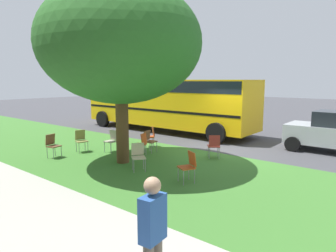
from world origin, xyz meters
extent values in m
plane|color=#424247|center=(0.00, 0.00, 0.00)|extent=(80.00, 80.00, 0.00)
cube|color=#3D752D|center=(0.00, 3.20, 0.00)|extent=(48.00, 6.00, 0.01)
cube|color=#ADA89E|center=(0.00, 7.60, 0.00)|extent=(48.00, 2.80, 0.01)
cylinder|color=brown|center=(1.74, 3.50, 1.39)|extent=(0.44, 0.44, 2.77)
ellipsoid|color=#2D6B28|center=(1.74, 3.50, 4.07)|extent=(5.43, 5.43, 4.01)
cube|color=brown|center=(1.95, 1.81, 0.44)|extent=(0.44, 0.46, 0.04)
cube|color=brown|center=(2.13, 1.83, 0.68)|extent=(0.13, 0.41, 0.40)
cylinder|color=gray|center=(1.76, 1.98, 0.21)|extent=(0.02, 0.02, 0.42)
cylinder|color=gray|center=(1.80, 1.62, 0.21)|extent=(0.02, 0.02, 0.42)
cylinder|color=gray|center=(2.10, 2.01, 0.21)|extent=(0.02, 0.02, 0.42)
cylinder|color=gray|center=(2.14, 1.65, 0.21)|extent=(0.02, 0.02, 0.42)
cube|color=olive|center=(4.14, 3.50, 0.44)|extent=(0.50, 0.51, 0.04)
cube|color=olive|center=(4.31, 3.45, 0.68)|extent=(0.19, 0.41, 0.40)
cylinder|color=gray|center=(4.02, 3.72, 0.21)|extent=(0.02, 0.02, 0.42)
cylinder|color=gray|center=(3.92, 3.37, 0.21)|extent=(0.02, 0.02, 0.42)
cylinder|color=gray|center=(4.35, 3.62, 0.21)|extent=(0.02, 0.02, 0.42)
cylinder|color=gray|center=(4.25, 3.28, 0.21)|extent=(0.02, 0.02, 0.42)
cube|color=#ADA393|center=(3.22, 2.79, 0.44)|extent=(0.45, 0.43, 0.04)
cube|color=#ADA393|center=(3.24, 2.61, 0.68)|extent=(0.40, 0.12, 0.40)
cylinder|color=gray|center=(3.39, 2.97, 0.21)|extent=(0.02, 0.02, 0.42)
cylinder|color=gray|center=(3.03, 2.94, 0.21)|extent=(0.02, 0.02, 0.42)
cylinder|color=gray|center=(3.42, 2.63, 0.21)|extent=(0.02, 0.02, 0.42)
cylinder|color=gray|center=(3.06, 2.60, 0.21)|extent=(0.02, 0.02, 0.42)
cube|color=beige|center=(0.57, 3.90, 0.44)|extent=(0.57, 0.58, 0.04)
cube|color=beige|center=(0.71, 3.79, 0.68)|extent=(0.31, 0.37, 0.40)
cylinder|color=gray|center=(0.54, 4.15, 0.21)|extent=(0.02, 0.02, 0.42)
cylinder|color=gray|center=(0.33, 3.86, 0.21)|extent=(0.02, 0.02, 0.42)
cylinder|color=gray|center=(0.82, 3.94, 0.21)|extent=(0.02, 0.02, 0.42)
cylinder|color=gray|center=(0.60, 3.66, 0.21)|extent=(0.02, 0.02, 0.42)
cube|color=#C64C1E|center=(2.67, 1.11, 0.44)|extent=(0.58, 0.58, 0.04)
cube|color=#C64C1E|center=(2.55, 0.97, 0.68)|extent=(0.36, 0.33, 0.40)
cylinder|color=gray|center=(2.92, 1.12, 0.21)|extent=(0.02, 0.02, 0.42)
cylinder|color=gray|center=(2.64, 1.36, 0.21)|extent=(0.02, 0.02, 0.42)
cylinder|color=gray|center=(2.69, 0.86, 0.21)|extent=(0.02, 0.02, 0.42)
cylinder|color=gray|center=(2.42, 1.10, 0.21)|extent=(0.02, 0.02, 0.42)
cube|color=#C64C1E|center=(1.91, 2.47, 0.44)|extent=(0.50, 0.52, 0.04)
cube|color=#C64C1E|center=(1.74, 2.42, 0.68)|extent=(0.19, 0.41, 0.40)
cylinder|color=gray|center=(2.12, 2.35, 0.21)|extent=(0.02, 0.02, 0.42)
cylinder|color=gray|center=(2.02, 2.70, 0.21)|extent=(0.02, 0.02, 0.42)
cylinder|color=gray|center=(1.80, 2.25, 0.21)|extent=(0.02, 0.02, 0.42)
cylinder|color=gray|center=(1.69, 2.60, 0.21)|extent=(0.02, 0.02, 0.42)
cube|color=brown|center=(4.18, 4.69, 0.44)|extent=(0.46, 0.48, 0.04)
cube|color=brown|center=(4.35, 4.72, 0.68)|extent=(0.15, 0.41, 0.40)
cylinder|color=gray|center=(3.98, 4.84, 0.21)|extent=(0.02, 0.02, 0.42)
cylinder|color=gray|center=(4.04, 4.48, 0.21)|extent=(0.02, 0.02, 0.42)
cylinder|color=gray|center=(4.31, 4.89, 0.21)|extent=(0.02, 0.02, 0.42)
cylinder|color=gray|center=(4.37, 4.54, 0.21)|extent=(0.02, 0.02, 0.42)
cube|color=#C64C1E|center=(-1.23, 3.83, 0.44)|extent=(0.56, 0.55, 0.04)
cube|color=#C64C1E|center=(-1.31, 3.67, 0.68)|extent=(0.39, 0.27, 0.40)
cylinder|color=gray|center=(-0.99, 3.90, 0.21)|extent=(0.02, 0.02, 0.42)
cylinder|color=gray|center=(-1.30, 4.07, 0.21)|extent=(0.02, 0.02, 0.42)
cylinder|color=gray|center=(-1.15, 3.60, 0.21)|extent=(0.02, 0.02, 0.42)
cylinder|color=gray|center=(-1.47, 3.77, 0.21)|extent=(0.02, 0.02, 0.42)
cube|color=#B7332D|center=(-0.42, 0.95, 0.44)|extent=(0.58, 0.57, 0.04)
cube|color=#B7332D|center=(-0.54, 1.09, 0.68)|extent=(0.37, 0.31, 0.40)
cylinder|color=gray|center=(-0.46, 0.71, 0.21)|extent=(0.02, 0.02, 0.42)
cylinder|color=gray|center=(-0.18, 0.93, 0.21)|extent=(0.02, 0.02, 0.42)
cylinder|color=gray|center=(-0.67, 0.98, 0.21)|extent=(0.02, 0.02, 0.42)
cylinder|color=gray|center=(-0.39, 1.20, 0.21)|extent=(0.02, 0.02, 0.42)
cube|color=#ADB2B7|center=(-3.80, -2.79, 0.68)|extent=(3.70, 1.64, 0.76)
cylinder|color=black|center=(-2.40, -1.92, 0.30)|extent=(0.60, 0.18, 0.60)
cylinder|color=black|center=(-2.40, -3.66, 0.30)|extent=(0.60, 0.18, 0.60)
cube|color=yellow|center=(4.78, -2.58, 1.63)|extent=(10.40, 2.44, 2.50)
cube|color=black|center=(4.78, -2.58, 1.28)|extent=(10.30, 2.46, 0.12)
cube|color=black|center=(4.78, -2.58, 2.53)|extent=(10.30, 2.46, 0.56)
cylinder|color=black|center=(8.78, -1.32, 0.48)|extent=(0.96, 0.28, 0.96)
cylinder|color=black|center=(8.78, -3.84, 0.48)|extent=(0.96, 0.28, 0.96)
cylinder|color=black|center=(0.78, -1.32, 0.48)|extent=(0.96, 0.28, 0.96)
cylinder|color=black|center=(0.78, -3.84, 0.48)|extent=(0.96, 0.28, 0.96)
cube|color=#2D59A5|center=(-3.56, 7.86, 1.15)|extent=(0.23, 0.38, 0.60)
sphere|color=tan|center=(-3.56, 7.86, 1.58)|extent=(0.22, 0.22, 0.22)
camera|label=1|loc=(-5.94, 10.50, 2.87)|focal=32.12mm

